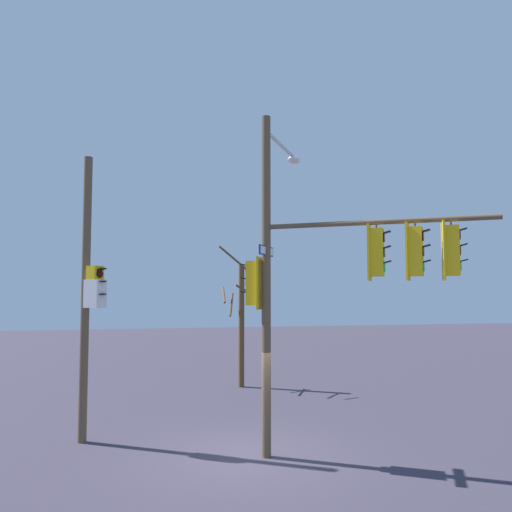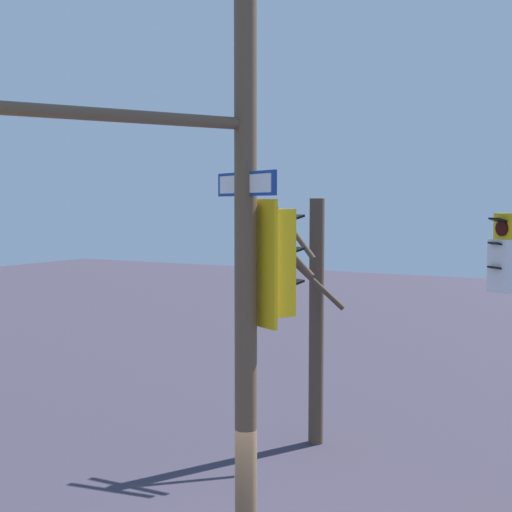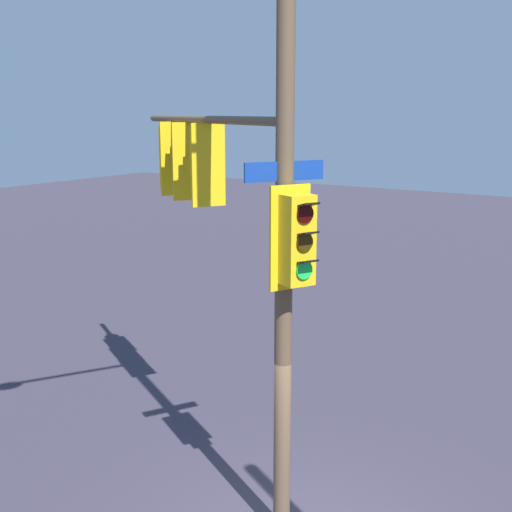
% 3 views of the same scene
% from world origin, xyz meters
% --- Properties ---
extents(main_signal_pole_assembly, '(5.20, 5.42, 8.40)m').
position_xyz_m(main_signal_pole_assembly, '(-1.76, 0.76, 4.78)').
color(main_signal_pole_assembly, brown).
rests_on(main_signal_pole_assembly, ground).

